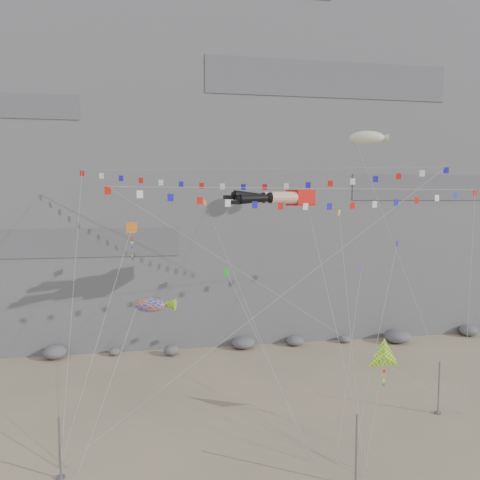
% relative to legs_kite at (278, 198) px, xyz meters
% --- Properties ---
extents(ground, '(120.00, 120.00, 0.00)m').
position_rel_legs_kite_xyz_m(ground, '(-1.12, -6.31, -16.73)').
color(ground, tan).
rests_on(ground, ground).
extents(cliff, '(80.00, 28.00, 50.00)m').
position_rel_legs_kite_xyz_m(cliff, '(-1.12, 25.69, 8.27)').
color(cliff, slate).
rests_on(cliff, ground).
extents(talus_boulders, '(60.00, 3.00, 1.20)m').
position_rel_legs_kite_xyz_m(talus_boulders, '(-1.12, 10.69, -16.13)').
color(talus_boulders, slate).
rests_on(talus_boulders, ground).
extents(anchor_pole_left, '(0.12, 0.12, 3.83)m').
position_rel_legs_kite_xyz_m(anchor_pole_left, '(-16.25, -11.52, -14.82)').
color(anchor_pole_left, slate).
rests_on(anchor_pole_left, ground).
extents(anchor_pole_center, '(0.12, 0.12, 4.30)m').
position_rel_legs_kite_xyz_m(anchor_pole_center, '(0.74, -15.26, -14.58)').
color(anchor_pole_center, slate).
rests_on(anchor_pole_center, ground).
extents(anchor_pole_right, '(0.12, 0.12, 4.16)m').
position_rel_legs_kite_xyz_m(anchor_pole_right, '(10.87, -7.70, -14.65)').
color(anchor_pole_right, slate).
rests_on(anchor_pole_right, ground).
extents(legs_kite, '(8.03, 15.98, 22.16)m').
position_rel_legs_kite_xyz_m(legs_kite, '(0.00, 0.00, 0.00)').
color(legs_kite, red).
rests_on(legs_kite, ground).
extents(flag_banner_upper, '(32.32, 19.37, 28.23)m').
position_rel_legs_kite_xyz_m(flag_banner_upper, '(-1.46, 3.46, 2.67)').
color(flag_banner_upper, red).
rests_on(flag_banner_upper, ground).
extents(flag_banner_lower, '(32.71, 8.09, 20.88)m').
position_rel_legs_kite_xyz_m(flag_banner_lower, '(2.61, -2.79, 0.73)').
color(flag_banner_lower, red).
rests_on(flag_banner_lower, ground).
extents(harlequin_kite, '(5.16, 8.14, 16.66)m').
position_rel_legs_kite_xyz_m(harlequin_kite, '(-12.31, -3.09, -2.36)').
color(harlequin_kite, red).
rests_on(harlequin_kite, ground).
extents(fish_windsock, '(6.23, 8.51, 12.10)m').
position_rel_legs_kite_xyz_m(fish_windsock, '(-11.05, -4.01, -8.13)').
color(fish_windsock, '#E5610B').
rests_on(fish_windsock, ground).
extents(delta_kite, '(5.05, 5.07, 8.15)m').
position_rel_legs_kite_xyz_m(delta_kite, '(5.21, -9.76, -11.20)').
color(delta_kite, yellow).
rests_on(delta_kite, ground).
extents(blimp_windsock, '(4.86, 13.22, 25.43)m').
position_rel_legs_kite_xyz_m(blimp_windsock, '(9.50, 3.23, 5.70)').
color(blimp_windsock, beige).
rests_on(blimp_windsock, ground).
extents(small_kite_a, '(5.77, 15.42, 22.59)m').
position_rel_legs_kite_xyz_m(small_kite_a, '(-6.03, 2.11, -0.82)').
color(small_kite_a, orange).
rests_on(small_kite_a, ground).
extents(small_kite_b, '(7.90, 13.34, 17.87)m').
position_rel_legs_kite_xyz_m(small_kite_b, '(7.62, -0.37, -6.56)').
color(small_kite_b, purple).
rests_on(small_kite_b, ground).
extents(small_kite_c, '(5.03, 8.51, 14.27)m').
position_rel_legs_kite_xyz_m(small_kite_c, '(-5.14, -4.69, -5.86)').
color(small_kite_c, '#17961E').
rests_on(small_kite_c, ground).
extents(small_kite_d, '(4.32, 14.27, 20.78)m').
position_rel_legs_kite_xyz_m(small_kite_d, '(6.14, 1.29, -1.60)').
color(small_kite_d, yellow).
rests_on(small_kite_d, ground).
extents(small_kite_e, '(7.90, 9.17, 17.00)m').
position_rel_legs_kite_xyz_m(small_kite_e, '(9.60, -2.94, -4.17)').
color(small_kite_e, '#1C14B5').
rests_on(small_kite_e, ground).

